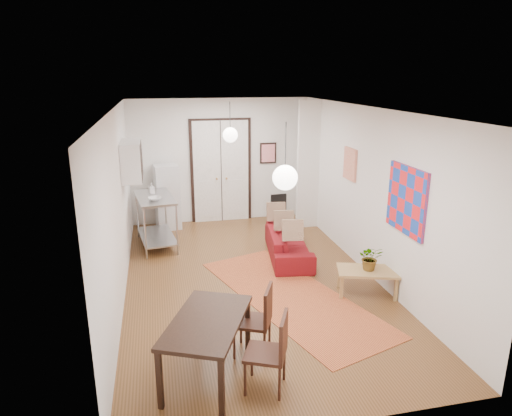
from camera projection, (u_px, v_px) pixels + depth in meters
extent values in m
plane|color=brown|center=(251.00, 280.00, 7.89)|extent=(7.00, 7.00, 0.00)
cube|color=white|center=(250.00, 109.00, 7.07)|extent=(4.20, 7.00, 0.02)
cube|color=silver|center=(221.00, 161.00, 10.76)|extent=(4.20, 0.02, 2.90)
cube|color=silver|center=(328.00, 297.00, 4.20)|extent=(4.20, 0.02, 2.90)
cube|color=silver|center=(118.00, 207.00, 7.04)|extent=(0.02, 7.00, 2.90)
cube|color=silver|center=(369.00, 192.00, 7.91)|extent=(0.02, 7.00, 2.90)
cube|color=white|center=(221.00, 172.00, 10.78)|extent=(1.44, 0.06, 2.50)
cube|color=silver|center=(308.00, 165.00, 10.25)|extent=(0.50, 0.10, 2.90)
cube|color=white|center=(132.00, 160.00, 8.36)|extent=(0.35, 1.00, 0.70)
cube|color=red|center=(407.00, 200.00, 6.68)|extent=(0.05, 1.00, 1.00)
cube|color=beige|center=(350.00, 164.00, 8.55)|extent=(0.05, 0.50, 0.60)
cube|color=red|center=(268.00, 153.00, 10.92)|extent=(0.40, 0.03, 0.50)
cube|color=#9D6B41|center=(125.00, 154.00, 8.78)|extent=(0.03, 0.44, 0.54)
sphere|color=white|center=(230.00, 135.00, 9.12)|extent=(0.30, 0.30, 0.30)
cylinder|color=black|center=(230.00, 115.00, 9.01)|extent=(0.01, 0.01, 0.50)
sphere|color=white|center=(285.00, 178.00, 5.38)|extent=(0.30, 0.30, 0.30)
cylinder|color=black|center=(286.00, 144.00, 5.26)|extent=(0.01, 0.01, 0.50)
cube|color=#C56931|center=(291.00, 296.00, 7.32)|extent=(2.51, 3.97, 0.01)
imported|color=maroon|center=(288.00, 244.00, 8.80)|extent=(1.95, 0.98, 0.54)
cube|color=#A8864F|center=(368.00, 271.00, 7.28)|extent=(1.06, 0.78, 0.04)
cube|color=#A8864F|center=(347.00, 291.00, 7.06)|extent=(0.07, 0.07, 0.38)
cube|color=#A8864F|center=(397.00, 286.00, 7.23)|extent=(0.07, 0.07, 0.38)
cube|color=#A8864F|center=(337.00, 280.00, 7.45)|extent=(0.07, 0.07, 0.38)
cube|color=#A8864F|center=(384.00, 275.00, 7.63)|extent=(0.07, 0.07, 0.38)
imported|color=#30682F|center=(370.00, 258.00, 7.23)|extent=(0.45, 0.41, 0.41)
cube|color=#A4A6A9|center=(155.00, 197.00, 9.18)|extent=(0.87, 1.46, 0.05)
cube|color=#A4A6A9|center=(157.00, 236.00, 9.42)|extent=(0.83, 1.41, 0.03)
cylinder|color=#A4A6A9|center=(140.00, 233.00, 8.66)|extent=(0.04, 0.04, 1.03)
cylinder|color=#A4A6A9|center=(173.00, 231.00, 8.78)|extent=(0.04, 0.04, 1.03)
cylinder|color=#A4A6A9|center=(142.00, 214.00, 9.87)|extent=(0.04, 0.04, 1.03)
cylinder|color=#A4A6A9|center=(170.00, 212.00, 10.00)|extent=(0.04, 0.04, 1.03)
imported|color=silver|center=(155.00, 199.00, 8.89)|extent=(0.31, 0.31, 0.06)
imported|color=#5289B1|center=(152.00, 188.00, 9.37)|extent=(0.13, 0.13, 0.22)
cube|color=silver|center=(167.00, 197.00, 10.36)|extent=(0.59, 0.59, 1.47)
cube|color=black|center=(207.00, 321.00, 5.19)|extent=(1.25, 1.54, 0.05)
cube|color=black|center=(182.00, 389.00, 4.64)|extent=(0.08, 0.08, 0.69)
cube|color=black|center=(247.00, 380.00, 4.78)|extent=(0.08, 0.08, 0.69)
cube|color=black|center=(176.00, 325.00, 5.81)|extent=(0.08, 0.08, 0.69)
cube|color=black|center=(228.00, 320.00, 5.95)|extent=(0.08, 0.08, 0.69)
cube|color=#371B11|center=(252.00, 321.00, 5.72)|extent=(0.57, 0.56, 0.04)
cube|color=#371B11|center=(249.00, 296.00, 5.84)|extent=(0.21, 0.40, 0.46)
cylinder|color=#371B11|center=(241.00, 347.00, 5.57)|extent=(0.03, 0.03, 0.44)
cylinder|color=#371B11|center=(270.00, 344.00, 5.64)|extent=(0.03, 0.03, 0.44)
cylinder|color=#371B11|center=(236.00, 331.00, 5.92)|extent=(0.03, 0.03, 0.44)
cylinder|color=#371B11|center=(263.00, 327.00, 6.00)|extent=(0.03, 0.03, 0.44)
cube|color=#371B11|center=(265.00, 354.00, 5.06)|extent=(0.57, 0.56, 0.04)
cube|color=#371B11|center=(261.00, 324.00, 5.18)|extent=(0.21, 0.40, 0.46)
cylinder|color=#371B11|center=(253.00, 384.00, 4.91)|extent=(0.03, 0.03, 0.44)
cylinder|color=#371B11|center=(285.00, 379.00, 4.98)|extent=(0.03, 0.03, 0.44)
cylinder|color=#371B11|center=(246.00, 363.00, 5.27)|extent=(0.03, 0.03, 0.44)
cylinder|color=#371B11|center=(276.00, 359.00, 5.34)|extent=(0.03, 0.03, 0.44)
cube|color=black|center=(276.00, 210.00, 10.59)|extent=(0.39, 0.39, 0.04)
cube|color=black|center=(274.00, 199.00, 10.68)|extent=(0.37, 0.06, 0.39)
cylinder|color=black|center=(271.00, 220.00, 10.47)|extent=(0.03, 0.03, 0.39)
cylinder|color=black|center=(284.00, 219.00, 10.53)|extent=(0.03, 0.03, 0.39)
cylinder|color=black|center=(268.00, 216.00, 10.76)|extent=(0.03, 0.03, 0.39)
cylinder|color=black|center=(281.00, 215.00, 10.82)|extent=(0.03, 0.03, 0.39)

